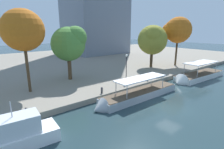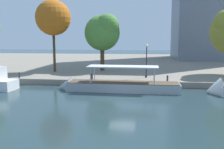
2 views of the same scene
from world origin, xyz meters
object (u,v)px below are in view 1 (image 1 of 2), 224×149
(lamp_post, at_px, (126,64))
(tree_2, at_px, (69,42))
(tree_1, at_px, (176,30))
(mooring_bollard_0, at_px, (148,79))
(tour_boat_2, at_px, (196,77))
(mooring_bollard_1, at_px, (102,90))
(motor_yacht_0, at_px, (6,142))
(tour_boat_1, at_px, (136,96))
(tree_0, at_px, (21,31))
(mooring_bollard_2, at_px, (26,111))
(tree_3, at_px, (153,40))

(lamp_post, relative_size, tree_2, 0.49)
(tree_1, bearing_deg, mooring_bollard_0, -162.44)
(tour_boat_2, height_order, tree_1, tree_1)
(mooring_bollard_1, height_order, tree_2, tree_2)
(motor_yacht_0, distance_m, tree_1, 38.94)
(lamp_post, bearing_deg, tree_1, 7.21)
(tour_boat_1, height_order, mooring_bollard_0, tour_boat_1)
(tour_boat_1, relative_size, tree_0, 1.26)
(motor_yacht_0, relative_size, tree_2, 0.88)
(tour_boat_2, height_order, mooring_bollard_0, tour_boat_2)
(mooring_bollard_2, relative_size, tree_0, 0.07)
(tour_boat_1, relative_size, tree_1, 1.24)
(mooring_bollard_2, relative_size, lamp_post, 0.18)
(mooring_bollard_1, bearing_deg, tree_1, 10.77)
(tour_boat_2, xyz_separation_m, lamp_post, (-12.74, 6.07, 3.14))
(tour_boat_1, xyz_separation_m, tour_boat_2, (16.31, -0.44, 0.01))
(motor_yacht_0, distance_m, mooring_bollard_2, 4.58)
(motor_yacht_0, bearing_deg, tour_boat_1, -172.03)
(tour_boat_2, height_order, lamp_post, lamp_post)
(motor_yacht_0, height_order, tree_2, tree_2)
(mooring_bollard_0, distance_m, tree_3, 13.31)
(motor_yacht_0, xyz_separation_m, tree_3, (31.40, 11.01, 6.20))
(motor_yacht_0, height_order, tree_3, tree_3)
(lamp_post, bearing_deg, mooring_bollard_2, -170.68)
(tour_boat_2, relative_size, mooring_bollard_0, 18.61)
(mooring_bollard_1, bearing_deg, tour_boat_2, -10.39)
(tree_3, bearing_deg, tree_2, 173.81)
(tour_boat_2, xyz_separation_m, tree_0, (-27.26, 10.83, 8.59))
(mooring_bollard_2, bearing_deg, tour_boat_2, -6.47)
(motor_yacht_0, height_order, lamp_post, lamp_post)
(tour_boat_1, bearing_deg, mooring_bollard_0, -152.58)
(tree_0, xyz_separation_m, tree_2, (7.54, 1.74, -1.88))
(tour_boat_2, bearing_deg, tree_1, -118.14)
(lamp_post, xyz_separation_m, tree_0, (-14.52, 4.77, 5.45))
(motor_yacht_0, xyz_separation_m, mooring_bollard_0, (21.68, 4.01, 0.39))
(mooring_bollard_1, distance_m, lamp_post, 7.73)
(mooring_bollard_0, relative_size, tree_0, 0.07)
(lamp_post, height_order, tree_1, tree_1)
(mooring_bollard_1, bearing_deg, motor_yacht_0, -161.23)
(tour_boat_1, relative_size, tree_2, 1.54)
(mooring_bollard_0, height_order, tree_3, tree_3)
(mooring_bollard_1, height_order, tree_1, tree_1)
(tour_boat_1, distance_m, tree_1, 24.46)
(mooring_bollard_1, relative_size, tree_0, 0.08)
(lamp_post, bearing_deg, tree_0, 161.83)
(tree_2, bearing_deg, tour_boat_2, -32.53)
(mooring_bollard_2, bearing_deg, mooring_bollard_1, 1.62)
(tree_2, xyz_separation_m, tree_3, (19.27, -2.09, -0.17))
(mooring_bollard_1, relative_size, tree_2, 0.09)
(tree_0, height_order, tree_2, tree_0)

